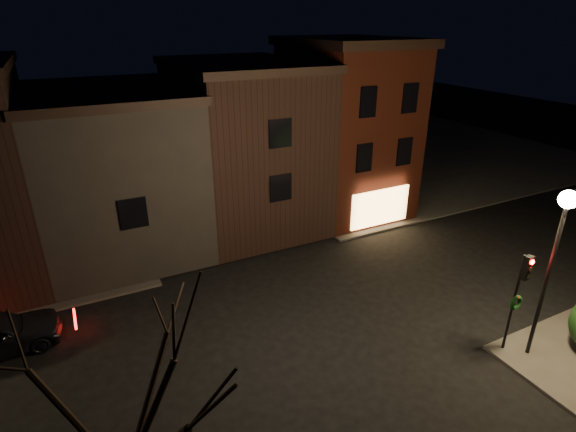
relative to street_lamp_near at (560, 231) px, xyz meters
name	(u,v)px	position (x,y,z in m)	size (l,w,h in m)	color
ground	(306,314)	(-6.20, 6.00, -5.18)	(120.00, 120.00, 0.00)	black
sidewalk_far_right	(386,148)	(13.80, 26.00, -5.12)	(30.00, 30.00, 0.12)	#2D2B28
corner_building	(345,127)	(1.80, 15.47, 0.22)	(6.50, 8.50, 10.50)	#3C130A
row_building_a	(243,144)	(-4.70, 16.50, -0.34)	(7.30, 10.30, 9.40)	black
row_building_b	(115,169)	(-11.95, 16.50, -0.85)	(7.80, 10.30, 8.40)	black
street_lamp_near	(560,231)	(0.00, 0.00, 0.00)	(0.60, 0.60, 6.48)	black
traffic_signal	(520,289)	(-0.60, 0.49, -2.37)	(0.58, 0.38, 4.05)	black
bare_tree_left	(108,395)	(-14.20, -1.00, 0.25)	(5.60, 5.60, 7.50)	black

